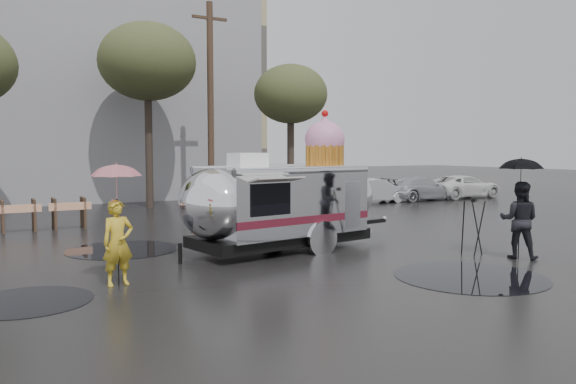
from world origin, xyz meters
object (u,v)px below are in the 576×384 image
person_right (519,220)px  tripod (473,222)px  airstream_trailer (284,199)px  person_left (118,243)px

person_right → tripod: (-0.61, 0.84, -0.10)m
person_right → tripod: person_right is taller
person_right → tripod: 1.04m
person_right → airstream_trailer: bearing=12.9°
airstream_trailer → person_right: airstream_trailer is taller
airstream_trailer → person_left: bearing=-167.2°
person_left → tripod: size_ratio=1.16×
person_right → person_left: bearing=41.9°
airstream_trailer → person_right: size_ratio=3.74×
airstream_trailer → person_left: 4.96m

